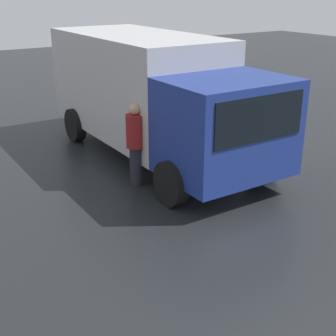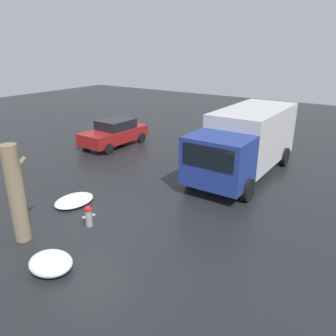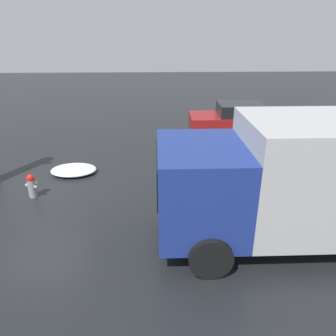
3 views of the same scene
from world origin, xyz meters
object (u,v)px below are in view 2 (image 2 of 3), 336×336
(parked_car, at_px, (114,133))
(delivery_truck, at_px, (246,140))
(fire_hydrant, at_px, (88,216))
(pedestrian, at_px, (205,156))
(tree_trunk, at_px, (16,194))

(parked_car, bearing_deg, delivery_truck, -178.40)
(fire_hydrant, relative_size, pedestrian, 0.41)
(pedestrian, bearing_deg, tree_trunk, -168.17)
(pedestrian, relative_size, parked_car, 0.43)
(delivery_truck, height_order, pedestrian, delivery_truck)
(pedestrian, bearing_deg, fire_hydrant, -162.57)
(fire_hydrant, bearing_deg, tree_trunk, 81.30)
(fire_hydrant, bearing_deg, pedestrian, -75.84)
(fire_hydrant, height_order, tree_trunk, tree_trunk)
(fire_hydrant, bearing_deg, delivery_truck, -83.59)
(fire_hydrant, relative_size, delivery_truck, 0.10)
(fire_hydrant, xyz_separation_m, tree_trunk, (-1.69, 1.08, 1.15))
(tree_trunk, xyz_separation_m, pedestrian, (7.70, -2.11, -0.56))
(parked_car, bearing_deg, fire_hydrant, 129.07)
(fire_hydrant, xyz_separation_m, delivery_truck, (7.46, -2.35, 1.23))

